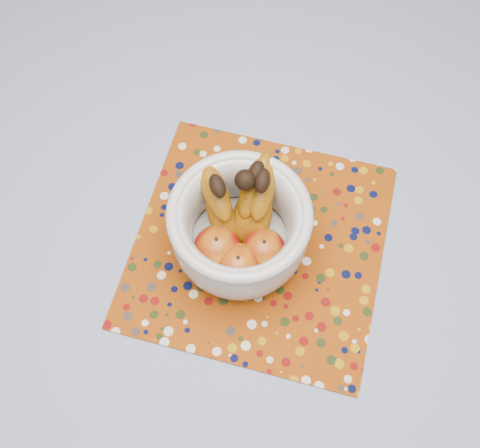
# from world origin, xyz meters

# --- Properties ---
(table) EXTENTS (1.20, 1.20, 0.75)m
(table) POSITION_xyz_m (0.00, 0.00, 0.67)
(table) COLOR brown
(table) RESTS_ON ground
(tablecloth) EXTENTS (1.32, 1.32, 0.01)m
(tablecloth) POSITION_xyz_m (0.00, 0.00, 0.76)
(tablecloth) COLOR slate
(tablecloth) RESTS_ON table
(placemat) EXTENTS (0.44, 0.44, 0.00)m
(placemat) POSITION_xyz_m (0.02, -0.04, 0.76)
(placemat) COLOR #873607
(placemat) RESTS_ON tablecloth
(fruit_bowl) EXTENTS (0.21, 0.22, 0.16)m
(fruit_bowl) POSITION_xyz_m (-0.02, -0.04, 0.84)
(fruit_bowl) COLOR silver
(fruit_bowl) RESTS_ON placemat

